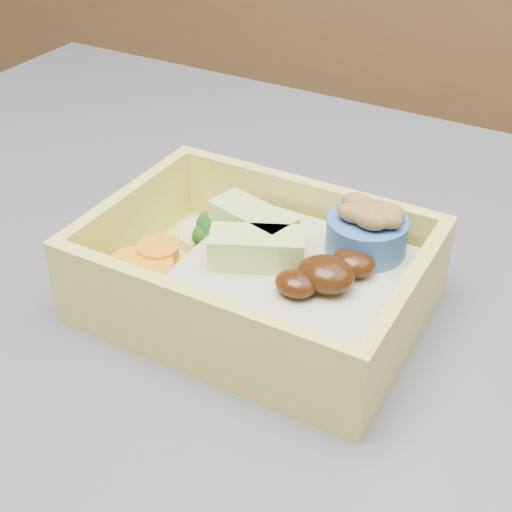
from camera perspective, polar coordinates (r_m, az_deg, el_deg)
The scene contains 1 object.
bento_box at distance 0.43m, azimuth 0.83°, elevation -1.50°, with size 0.20×0.14×0.07m.
Camera 1 is at (-0.01, -0.31, 1.20)m, focal length 50.00 mm.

